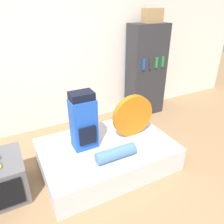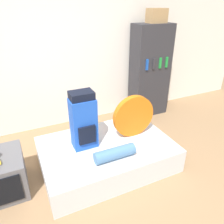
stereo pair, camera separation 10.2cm
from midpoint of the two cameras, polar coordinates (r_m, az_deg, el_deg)
The scene contains 8 objects.
ground_plane at distance 2.56m, azimuth -0.16°, elevation -23.96°, with size 16.00×16.00×0.00m, color #997551.
wall_back at distance 3.67m, azimuth -15.97°, elevation 15.16°, with size 8.00×0.05×2.60m.
bed at distance 2.97m, azimuth -2.35°, elevation -10.94°, with size 1.68×1.13×0.33m.
backpack at distance 2.68m, azimuth -8.53°, elevation -2.51°, with size 0.30×0.25×0.74m.
tent_bag at distance 2.93m, azimuth 4.44°, elevation -0.99°, with size 0.58×0.08×0.58m.
sleeping_roll at distance 2.60m, azimuth -0.08°, elevation -10.76°, with size 0.50×0.14×0.14m.
bookshelf at distance 4.16m, azimuth 8.15°, elevation 10.54°, with size 0.68×0.40×1.66m.
cardboard_box at distance 4.02m, azimuth 9.74°, elevation 23.59°, with size 0.31×0.21×0.23m.
Camera 1 is at (-0.79, -1.41, 1.98)m, focal length 35.00 mm.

